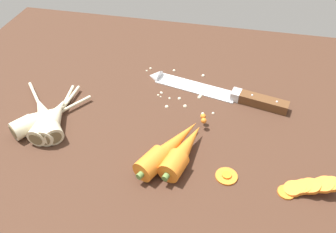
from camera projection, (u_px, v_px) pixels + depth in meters
ground_plane at (170, 122)px, 78.73cm from camera, size 120.00×90.00×4.00cm
chefs_knife at (212, 90)px, 83.39cm from camera, size 34.61×10.80×4.18cm
whole_carrot at (169, 148)px, 67.07cm from camera, size 11.10×19.57×4.20cm
whole_carrot_second at (183, 151)px, 66.53cm from camera, size 7.74×17.54×4.20cm
parsnip_front at (51, 119)px, 73.62cm from camera, size 4.38×19.59×4.00cm
parsnip_mid_left at (40, 119)px, 73.68cm from camera, size 12.23×16.73×4.00cm
parsnip_mid_right at (54, 119)px, 73.64cm from camera, size 5.29×19.46×4.00cm
parsnip_back at (45, 117)px, 74.17cm from camera, size 16.66×18.34×4.00cm
carrot_slice_stack at (308, 187)px, 61.20cm from camera, size 10.27×4.81×3.61cm
carrot_slice_stray_near at (227, 176)px, 64.29cm from camera, size 4.11×4.11×0.70cm
mince_crumbs at (184, 92)px, 83.27cm from camera, size 19.46×16.15×0.89cm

